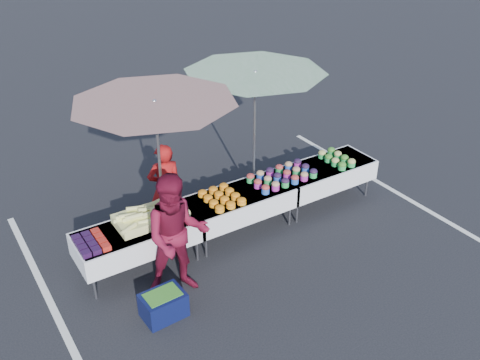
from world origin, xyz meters
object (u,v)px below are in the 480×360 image
table_left (138,237)px  table_center (240,202)px  umbrella_left (155,114)px  customer (177,236)px  storage_bin (163,305)px  umbrella_right (255,83)px  table_right (324,173)px  vendor (165,188)px

table_left → table_center: (1.80, 0.00, 0.00)m
table_left → umbrella_left: 1.83m
customer → storage_bin: customer is taller
table_left → storage_bin: 1.20m
umbrella_left → customer: bearing=-105.7°
table_left → table_center: size_ratio=1.00×
umbrella_right → storage_bin: umbrella_right is taller
table_center → table_right: size_ratio=1.00×
umbrella_right → storage_bin: 3.92m
table_right → table_left: bearing=180.0°
table_right → umbrella_left: umbrella_left is taller
table_center → umbrella_right: bearing=44.3°
table_right → umbrella_right: (-1.00, 0.78, 1.65)m
table_center → storage_bin: 2.28m
table_center → vendor: bearing=141.4°
table_center → customer: bearing=-153.6°
table_right → umbrella_right: 2.08m
vendor → storage_bin: vendor is taller
table_center → vendor: 1.25m
storage_bin → vendor: bearing=60.0°
umbrella_left → table_center: bearing=-18.6°
table_right → umbrella_left: size_ratio=0.73×
table_left → storage_bin: size_ratio=3.13×
table_left → table_center: 1.80m
table_center → customer: customer is taller
table_left → customer: 0.88m
table_left → umbrella_right: bearing=16.7°
customer → vendor: bearing=89.4°
table_left → customer: customer is taller
table_center → customer: size_ratio=0.99×
vendor → storage_bin: size_ratio=2.64×
customer → table_left: bearing=130.1°
table_left → vendor: (0.83, 0.77, 0.20)m
table_right → vendor: vendor is taller
umbrella_left → vendor: bearing=59.3°
table_right → customer: (-3.31, -0.75, 0.35)m
vendor → umbrella_left: 1.54m
umbrella_right → table_right: bearing=-38.0°
customer → umbrella_right: size_ratio=0.72×
table_center → table_left: bearing=180.0°
customer → table_center: bearing=45.4°
table_right → vendor: 2.88m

